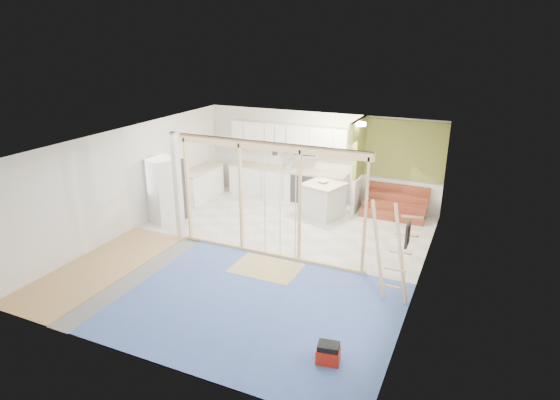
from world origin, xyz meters
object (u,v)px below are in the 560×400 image
at_px(ladder, 392,252).
at_px(fridge, 163,190).
at_px(toolbox, 328,354).
at_px(island, 323,201).

bearing_deg(ladder, fridge, -170.53).
bearing_deg(fridge, toolbox, -12.46).
xyz_separation_m(fridge, island, (3.71, 1.96, -0.38)).
relative_size(fridge, ladder, 0.91).
relative_size(fridge, island, 1.41).
distance_m(island, toolbox, 5.98).
xyz_separation_m(fridge, toolbox, (5.76, -3.65, -0.69)).
distance_m(island, ladder, 4.24).
relative_size(toolbox, ladder, 0.21).
height_order(island, toolbox, island).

